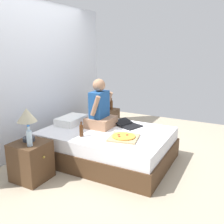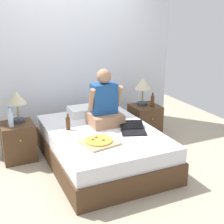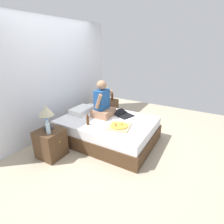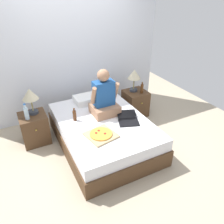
# 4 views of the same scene
# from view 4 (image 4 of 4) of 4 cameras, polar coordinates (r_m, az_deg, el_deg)

# --- Properties ---
(ground_plane) EXTENTS (5.68, 5.68, 0.00)m
(ground_plane) POSITION_cam_4_polar(r_m,az_deg,el_deg) (3.87, -2.31, -8.08)
(ground_plane) COLOR tan
(wall_back) EXTENTS (3.68, 0.12, 2.50)m
(wall_back) POSITION_cam_4_polar(r_m,az_deg,el_deg) (4.44, -10.19, 14.87)
(wall_back) COLOR silver
(wall_back) RESTS_ON ground
(bed) EXTENTS (1.39, 1.96, 0.48)m
(bed) POSITION_cam_4_polar(r_m,az_deg,el_deg) (3.73, -2.38, -5.21)
(bed) COLOR #4C331E
(bed) RESTS_ON ground
(nightstand_left) EXTENTS (0.44, 0.47, 0.53)m
(nightstand_left) POSITION_cam_4_polar(r_m,az_deg,el_deg) (4.00, -19.54, -4.02)
(nightstand_left) COLOR #4C331E
(nightstand_left) RESTS_ON ground
(lamp_on_left_nightstand) EXTENTS (0.26, 0.26, 0.45)m
(lamp_on_left_nightstand) POSITION_cam_4_polar(r_m,az_deg,el_deg) (3.76, -20.60, 3.97)
(lamp_on_left_nightstand) COLOR #333842
(lamp_on_left_nightstand) RESTS_ON nightstand_left
(water_bottle) EXTENTS (0.07, 0.07, 0.28)m
(water_bottle) POSITION_cam_4_polar(r_m,az_deg,el_deg) (3.73, -21.48, -0.24)
(water_bottle) COLOR silver
(water_bottle) RESTS_ON nightstand_left
(nightstand_right) EXTENTS (0.44, 0.47, 0.53)m
(nightstand_right) POSITION_cam_4_polar(r_m,az_deg,el_deg) (4.58, 6.09, 2.34)
(nightstand_right) COLOR #4C331E
(nightstand_right) RESTS_ON ground
(lamp_on_right_nightstand) EXTENTS (0.26, 0.26, 0.45)m
(lamp_on_right_nightstand) POSITION_cam_4_polar(r_m,az_deg,el_deg) (4.36, 5.82, 9.39)
(lamp_on_right_nightstand) COLOR #333842
(lamp_on_right_nightstand) RESTS_ON nightstand_right
(beer_bottle) EXTENTS (0.06, 0.06, 0.23)m
(beer_bottle) POSITION_cam_4_polar(r_m,az_deg,el_deg) (4.39, 7.82, 6.12)
(beer_bottle) COLOR #512D14
(beer_bottle) RESTS_ON nightstand_right
(pillow) EXTENTS (0.52, 0.34, 0.12)m
(pillow) POSITION_cam_4_polar(r_m,az_deg,el_deg) (4.14, -6.16, 3.46)
(pillow) COLOR white
(pillow) RESTS_ON bed
(person_seated) EXTENTS (0.47, 0.40, 0.78)m
(person_seated) POSITION_cam_4_polar(r_m,az_deg,el_deg) (3.64, -2.08, 3.68)
(person_seated) COLOR #A37556
(person_seated) RESTS_ON bed
(laptop) EXTENTS (0.44, 0.50, 0.07)m
(laptop) POSITION_cam_4_polar(r_m,az_deg,el_deg) (3.56, 4.21, -2.02)
(laptop) COLOR black
(laptop) RESTS_ON bed
(pizza_box) EXTENTS (0.47, 0.47, 0.05)m
(pizza_box) POSITION_cam_4_polar(r_m,az_deg,el_deg) (3.22, -2.87, -5.94)
(pizza_box) COLOR tan
(pizza_box) RESTS_ON bed
(beer_bottle_on_bed) EXTENTS (0.06, 0.06, 0.22)m
(beer_bottle_on_bed) POSITION_cam_4_polar(r_m,az_deg,el_deg) (3.58, -9.75, -0.86)
(beer_bottle_on_bed) COLOR #4C2811
(beer_bottle_on_bed) RESTS_ON bed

